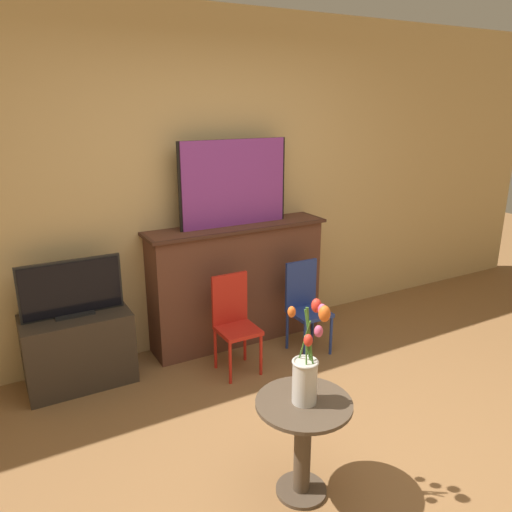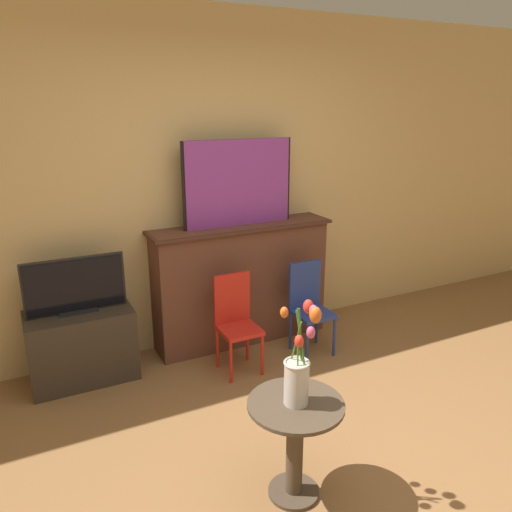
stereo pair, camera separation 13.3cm
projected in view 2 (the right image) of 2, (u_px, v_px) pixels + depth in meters
ground_plane at (355, 496)px, 2.63m from camera, size 14.00×14.00×0.00m
wall_back at (203, 184)px, 4.05m from camera, size 8.00×0.06×2.70m
fireplace_mantel at (241, 282)px, 4.23m from camera, size 1.54×0.37×1.02m
painting at (239, 183)px, 3.98m from camera, size 0.94×0.03×0.69m
tv_stand at (82, 345)px, 3.68m from camera, size 0.75×0.42×0.54m
tv_monitor at (75, 286)px, 3.55m from camera, size 0.70×0.12×0.41m
chair_red at (236, 318)px, 3.78m from camera, size 0.29×0.29×0.75m
chair_blue at (309, 303)px, 4.07m from camera, size 0.29×0.29×0.75m
side_table at (295, 436)px, 2.55m from camera, size 0.49×0.49×0.55m
vase_tulips at (298, 369)px, 2.44m from camera, size 0.17×0.24×0.54m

